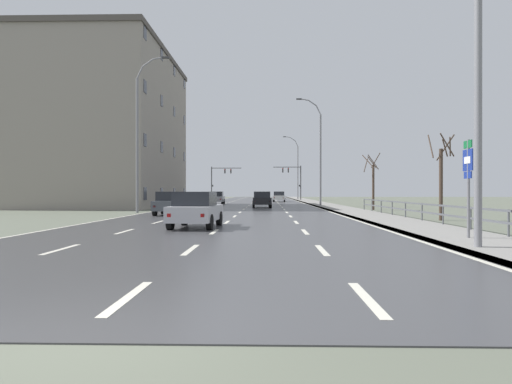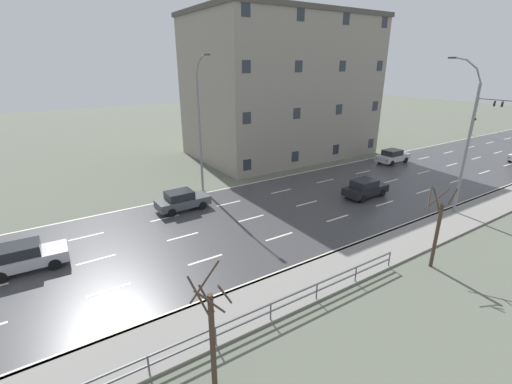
# 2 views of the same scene
# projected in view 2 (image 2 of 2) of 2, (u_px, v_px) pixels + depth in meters

# --- Properties ---
(ground_plane) EXTENTS (160.00, 160.00, 0.12)m
(ground_plane) POSITION_uv_depth(u_px,v_px,m) (408.00, 177.00, 35.88)
(ground_plane) COLOR #5B6051
(road_asphalt_strip) EXTENTS (14.00, 120.00, 0.03)m
(road_asphalt_strip) POSITION_uv_depth(u_px,v_px,m) (470.00, 160.00, 41.97)
(road_asphalt_strip) COLOR #3D3D3F
(road_asphalt_strip) RESTS_ON ground
(guardrail) EXTENTS (0.07, 27.30, 1.00)m
(guardrail) POSITION_uv_depth(u_px,v_px,m) (148.00, 362.00, 12.73)
(guardrail) COLOR #515459
(guardrail) RESTS_ON ground
(street_lamp_midground) EXTENTS (2.63, 0.24, 11.35)m
(street_lamp_midground) POSITION_uv_depth(u_px,v_px,m) (466.00, 142.00, 25.37)
(street_lamp_midground) COLOR slate
(street_lamp_midground) RESTS_ON ground
(street_lamp_left_bank) EXTENTS (2.50, 0.24, 11.59)m
(street_lamp_left_bank) POSITION_uv_depth(u_px,v_px,m) (200.00, 128.00, 29.86)
(street_lamp_left_bank) COLOR slate
(street_lamp_left_bank) RESTS_ON ground
(traffic_signal_left) EXTENTS (5.40, 0.36, 5.99)m
(traffic_signal_left) POSITION_uv_depth(u_px,v_px,m) (485.00, 110.00, 53.61)
(traffic_signal_left) COLOR #38383A
(traffic_signal_left) RESTS_ON ground
(car_mid_centre) EXTENTS (1.94, 4.15, 1.57)m
(car_mid_centre) POSITION_uv_depth(u_px,v_px,m) (365.00, 188.00, 30.12)
(car_mid_centre) COLOR black
(car_mid_centre) RESTS_ON ground
(car_distant) EXTENTS (1.89, 4.13, 1.57)m
(car_distant) POSITION_uv_depth(u_px,v_px,m) (393.00, 156.00, 40.42)
(car_distant) COLOR #B7B7BC
(car_distant) RESTS_ON ground
(car_far_left) EXTENTS (1.90, 4.13, 1.57)m
(car_far_left) POSITION_uv_depth(u_px,v_px,m) (182.00, 200.00, 27.47)
(car_far_left) COLOR #474C51
(car_far_left) RESTS_ON ground
(car_far_right) EXTENTS (1.98, 4.17, 1.57)m
(car_far_right) POSITION_uv_depth(u_px,v_px,m) (25.00, 257.00, 19.47)
(car_far_right) COLOR #B7B7BC
(car_far_right) RESTS_ON ground
(brick_building) EXTENTS (14.13, 21.07, 16.27)m
(brick_building) POSITION_uv_depth(u_px,v_px,m) (281.00, 87.00, 42.59)
(brick_building) COLOR gray
(brick_building) RESTS_ON ground
(bare_tree_near) EXTENTS (1.36, 1.43, 4.75)m
(bare_tree_near) POSITION_uv_depth(u_px,v_px,m) (212.00, 334.00, 11.79)
(bare_tree_near) COLOR #423328
(bare_tree_near) RESTS_ON ground
(bare_tree_mid) EXTENTS (1.54, 1.95, 4.90)m
(bare_tree_mid) POSITION_uv_depth(u_px,v_px,m) (437.00, 229.00, 19.26)
(bare_tree_mid) COLOR #423328
(bare_tree_mid) RESTS_ON ground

